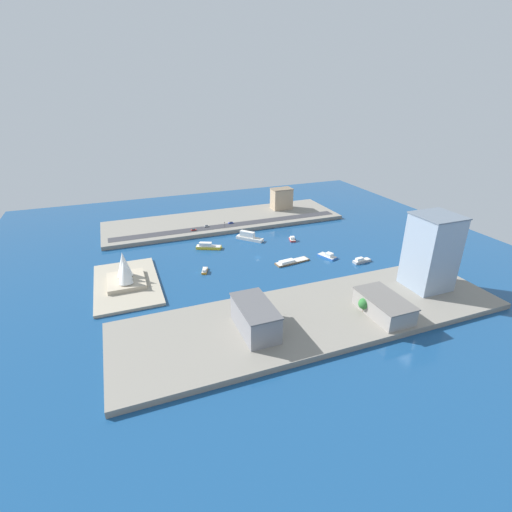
{
  "coord_description": "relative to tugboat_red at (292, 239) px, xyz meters",
  "views": [
    {
      "loc": [
        -261.5,
        102.73,
        127.27
      ],
      "look_at": [
        -8.09,
        4.64,
        5.44
      ],
      "focal_mm": 26.31,
      "sensor_mm": 36.0,
      "label": 1
    }
  ],
  "objects": [
    {
      "name": "traffic_light_waterfront",
      "position": [
        44.08,
        50.94,
        6.47
      ],
      "size": [
        0.36,
        0.36,
        6.5
      ],
      "color": "black",
      "rests_on": "quay_east"
    },
    {
      "name": "ferry_yellow_fast",
      "position": [
        9.17,
        76.64,
        0.63
      ],
      "size": [
        14.62,
        22.86,
        5.6
      ],
      "color": "yellow",
      "rests_on": "ground_plane"
    },
    {
      "name": "apartment_midrise_tan",
      "position": [
        83.58,
        -27.2,
        13.64
      ],
      "size": [
        14.89,
        22.65,
        22.98
      ],
      "color": "tan",
      "rests_on": "quay_east"
    },
    {
      "name": "pickup_red",
      "position": [
        48.6,
        80.53,
        3.05
      ],
      "size": [
        1.93,
        4.98,
        1.59
      ],
      "color": "black",
      "rests_on": "road_strip"
    },
    {
      "name": "sedan_silver",
      "position": [
        54.06,
        66.69,
        3.06
      ],
      "size": [
        1.96,
        4.7,
        1.59
      ],
      "color": "black",
      "rests_on": "road_strip"
    },
    {
      "name": "ground_plane",
      "position": [
        -23.81,
        43.34,
        -1.42
      ],
      "size": [
        440.0,
        440.0,
        0.0
      ],
      "primitive_type": "plane",
      "color": "navy"
    },
    {
      "name": "tower_tall_glass",
      "position": [
        -116.26,
        -43.12,
        27.54
      ],
      "size": [
        26.75,
        26.89,
        50.77
      ],
      "color": "#8C9EB2",
      "rests_on": "quay_west"
    },
    {
      "name": "barge_flat_brown",
      "position": [
        -42.96,
        22.45,
        -0.37
      ],
      "size": [
        10.78,
        29.99,
        2.93
      ],
      "color": "brown",
      "rests_on": "ground_plane"
    },
    {
      "name": "water_taxi_orange",
      "position": [
        -33.87,
        90.53,
        -0.17
      ],
      "size": [
        11.95,
        7.15,
        3.34
      ],
      "color": "orange",
      "rests_on": "ground_plane"
    },
    {
      "name": "hatchback_blue",
      "position": [
        55.3,
        41.24,
        3.03
      ],
      "size": [
        2.13,
        5.22,
        1.56
      ],
      "color": "black",
      "rests_on": "road_strip"
    },
    {
      "name": "quay_west",
      "position": [
        -119.54,
        43.34,
        0.35
      ],
      "size": [
        70.0,
        240.0,
        3.55
      ],
      "primitive_type": "cube",
      "color": "gray",
      "rests_on": "ground_plane"
    },
    {
      "name": "yacht_sleek_gray",
      "position": [
        -62.42,
        -30.69,
        0.08
      ],
      "size": [
        6.18,
        16.66,
        4.26
      ],
      "color": "#999EA3",
      "rests_on": "ground_plane"
    },
    {
      "name": "tugboat_red",
      "position": [
        0.0,
        0.0,
        0.0
      ],
      "size": [
        11.57,
        7.13,
        3.96
      ],
      "color": "red",
      "rests_on": "ground_plane"
    },
    {
      "name": "road_strip",
      "position": [
        50.8,
        43.34,
        2.2
      ],
      "size": [
        11.85,
        228.0,
        0.15
      ],
      "primitive_type": "cube",
      "color": "#38383D",
      "rests_on": "quay_east"
    },
    {
      "name": "park_tree_cluster",
      "position": [
        -128.57,
        13.85,
        7.61
      ],
      "size": [
        6.81,
        12.85,
        9.15
      ],
      "color": "brown",
      "rests_on": "quay_west"
    },
    {
      "name": "quay_east",
      "position": [
        71.93,
        43.34,
        0.35
      ],
      "size": [
        70.0,
        240.0,
        3.55
      ],
      "primitive_type": "cube",
      "color": "gray",
      "rests_on": "ground_plane"
    },
    {
      "name": "opera_landmark",
      "position": [
        -34.02,
        147.08,
        8.32
      ],
      "size": [
        29.71,
        25.34,
        21.08
      ],
      "color": "#BCAD93",
      "rests_on": "peninsula_point"
    },
    {
      "name": "ferry_white_commuter",
      "position": [
        15.67,
        36.45,
        1.49
      ],
      "size": [
        23.31,
        22.01,
        7.87
      ],
      "color": "silver",
      "rests_on": "ground_plane"
    },
    {
      "name": "warehouse_low_gray",
      "position": [
        -122.47,
        83.52,
        10.38
      ],
      "size": [
        35.46,
        18.35,
        16.46
      ],
      "color": "gray",
      "rests_on": "quay_west"
    },
    {
      "name": "carpark_squat_concrete",
      "position": [
        -134.75,
        6.33,
        7.82
      ],
      "size": [
        36.25,
        20.2,
        11.34
      ],
      "color": "gray",
      "rests_on": "quay_west"
    },
    {
      "name": "peninsula_point",
      "position": [
        -34.73,
        147.08,
        -0.42
      ],
      "size": [
        74.75,
        43.36,
        2.0
      ],
      "primitive_type": "cube",
      "color": "#A89E89",
      "rests_on": "ground_plane"
    },
    {
      "name": "catamaran_blue",
      "position": [
        -44.5,
        -10.52,
        -0.0
      ],
      "size": [
        17.24,
        12.3,
        4.37
      ],
      "color": "blue",
      "rests_on": "ground_plane"
    }
  ]
}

